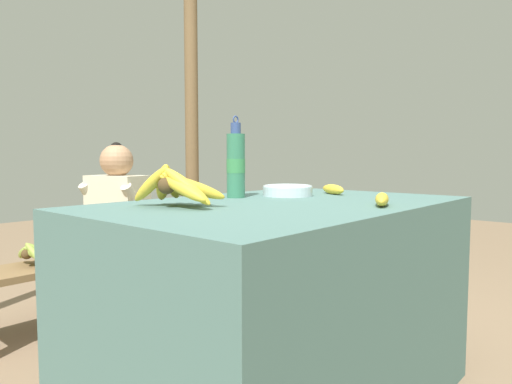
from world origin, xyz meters
TOP-DOWN VIEW (x-y plane):
  - market_counter at (0.00, 0.00)m, footprint 1.42×0.92m
  - banana_bunch_ripe at (-0.37, 0.16)m, footprint 0.21×0.34m
  - serving_bowl at (0.23, 0.15)m, footprint 0.21×0.21m
  - water_bottle at (0.03, 0.26)m, footprint 0.08×0.08m
  - loose_banana_front at (0.13, -0.34)m, footprint 0.21×0.13m
  - loose_banana_side at (0.44, 0.05)m, footprint 0.13×0.18m
  - wooden_bench at (0.06, 1.37)m, footprint 1.59×0.32m
  - seated_vendor at (0.10, 1.33)m, footprint 0.46×0.43m
  - banana_bunch_green at (-0.34, 1.38)m, footprint 0.20×0.30m
  - support_post_far at (1.08, 1.76)m, footprint 0.11×0.11m

SIDE VIEW (x-z plane):
  - wooden_bench at x=0.06m, z-range 0.13..0.51m
  - market_counter at x=0.00m, z-range 0.00..0.78m
  - banana_bunch_green at x=-0.34m, z-range 0.38..0.52m
  - seated_vendor at x=0.10m, z-range 0.07..1.11m
  - loose_banana_front at x=0.13m, z-range 0.78..0.82m
  - loose_banana_side at x=0.44m, z-range 0.78..0.82m
  - serving_bowl at x=0.23m, z-range 0.78..0.83m
  - banana_bunch_ripe at x=-0.37m, z-range 0.77..0.93m
  - water_bottle at x=0.03m, z-range 0.75..1.09m
  - support_post_far at x=1.08m, z-range 0.00..2.54m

